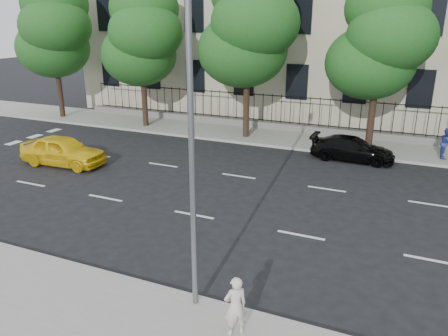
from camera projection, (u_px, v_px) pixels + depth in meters
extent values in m
plane|color=black|center=(158.00, 246.00, 13.88)|extent=(120.00, 120.00, 0.00)
cube|color=gray|center=(70.00, 320.00, 10.38)|extent=(60.00, 4.00, 0.15)
cube|color=gray|center=(282.00, 138.00, 26.00)|extent=(60.00, 4.00, 0.15)
cube|color=slate|center=(290.00, 127.00, 27.38)|extent=(30.00, 0.50, 0.40)
cube|color=black|center=(290.00, 122.00, 27.28)|extent=(28.80, 0.05, 0.05)
cube|color=black|center=(291.00, 97.00, 26.76)|extent=(28.80, 0.05, 0.05)
cylinder|color=slate|center=(192.00, 149.00, 9.59)|extent=(0.14, 0.14, 8.00)
cylinder|color=#382619|center=(60.00, 94.00, 30.75)|extent=(0.36, 0.36, 3.15)
ellipsoid|color=#23551C|center=(53.00, 48.00, 30.13)|extent=(4.94, 4.94, 4.06)
ellipsoid|color=#23551C|center=(56.00, 26.00, 28.89)|extent=(4.68, 4.68, 3.85)
ellipsoid|color=#23551C|center=(55.00, 4.00, 29.09)|extent=(4.42, 4.42, 3.64)
cylinder|color=#382619|center=(145.00, 103.00, 28.16)|extent=(0.36, 0.36, 2.97)
ellipsoid|color=#23551C|center=(139.00, 55.00, 27.59)|extent=(4.75, 4.75, 3.90)
ellipsoid|color=#23551C|center=(146.00, 32.00, 26.37)|extent=(4.50, 4.50, 3.70)
ellipsoid|color=#23551C|center=(144.00, 8.00, 26.59)|extent=(4.25, 4.25, 3.50)
cylinder|color=#382619|center=(246.00, 109.00, 25.48)|extent=(0.36, 0.36, 3.32)
ellipsoid|color=#23551C|center=(242.00, 50.00, 24.81)|extent=(5.13, 5.13, 4.21)
ellipsoid|color=#23551C|center=(255.00, 23.00, 23.56)|extent=(4.86, 4.86, 4.00)
cylinder|color=#382619|center=(371.00, 122.00, 22.90)|extent=(0.36, 0.36, 3.08)
ellipsoid|color=#23551C|center=(370.00, 63.00, 22.33)|extent=(4.56, 4.56, 3.74)
ellipsoid|color=#23551C|center=(391.00, 37.00, 21.13)|extent=(4.32, 4.32, 3.55)
ellipsoid|color=#23551C|center=(387.00, 8.00, 21.37)|extent=(4.08, 4.08, 3.36)
imported|color=yellow|center=(63.00, 151.00, 21.26)|extent=(4.34, 1.95, 1.45)
imported|color=black|center=(352.00, 149.00, 22.02)|extent=(4.17, 1.74, 1.20)
imported|color=beige|center=(235.00, 306.00, 9.59)|extent=(0.63, 0.62, 1.46)
imported|color=navy|center=(446.00, 143.00, 21.78)|extent=(0.62, 0.78, 1.55)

